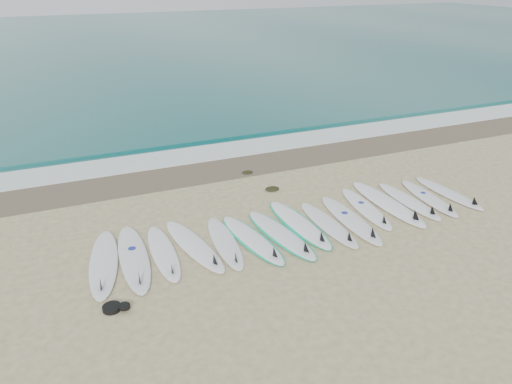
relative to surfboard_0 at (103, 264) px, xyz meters
name	(u,v)px	position (x,y,z in m)	size (l,w,h in m)	color
ground	(300,227)	(4.31, -0.11, -0.06)	(120.00, 120.00, 0.00)	tan
ocean	(102,43)	(4.31, 32.39, -0.04)	(120.00, 55.00, 0.03)	#195C5B
wet_sand_band	(235,166)	(4.31, 3.99, -0.05)	(120.00, 1.80, 0.01)	brown
foam_band	(219,151)	(4.31, 5.39, -0.04)	(120.00, 1.40, 0.04)	silver
wave_crest	(204,137)	(4.31, 6.89, -0.01)	(120.00, 1.00, 0.10)	#195C5B
surfboard_0	(103,264)	(0.00, 0.00, 0.00)	(1.00, 2.70, 0.34)	white
surfboard_1	(134,258)	(0.59, -0.04, 0.00)	(0.77, 2.79, 0.35)	silver
surfboard_2	(164,253)	(1.19, -0.07, -0.01)	(0.58, 2.38, 0.30)	white
surfboard_3	(195,246)	(1.85, -0.05, 0.00)	(0.94, 2.60, 0.33)	white
surfboard_4	(226,243)	(2.48, -0.18, -0.01)	(0.71, 2.39, 0.30)	white
surfboard_5	(253,240)	(3.07, -0.26, -0.01)	(0.90, 2.52, 0.31)	white
surfboard_6	(282,235)	(3.73, -0.32, -0.01)	(0.93, 2.62, 0.33)	white
surfboard_7	(300,224)	(4.32, -0.05, -0.01)	(0.73, 2.64, 0.33)	white
surfboard_8	(329,225)	(4.91, -0.35, -0.01)	(0.51, 2.41, 0.31)	white
surfboard_9	(352,220)	(5.50, -0.36, 0.00)	(0.70, 2.65, 0.34)	white
surfboard_10	(367,209)	(6.17, 0.00, -0.01)	(0.80, 2.45, 0.31)	white
surfboard_11	(389,204)	(6.82, 0.00, 0.00)	(0.61, 2.86, 0.37)	white
surfboard_12	(410,201)	(7.40, -0.07, -0.01)	(0.54, 2.38, 0.30)	white
surfboard_13	(430,198)	(7.98, -0.13, -0.01)	(0.75, 2.38, 0.30)	white
surfboard_14	(450,193)	(8.66, -0.09, -0.01)	(0.57, 2.33, 0.30)	silver
seaweed_near	(272,189)	(4.60, 2.02, -0.02)	(0.39, 0.30, 0.08)	black
seaweed_far	(247,172)	(4.45, 3.36, -0.03)	(0.31, 0.24, 0.06)	black
leash_coil	(115,307)	(-0.02, -1.48, -0.01)	(0.46, 0.36, 0.11)	black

